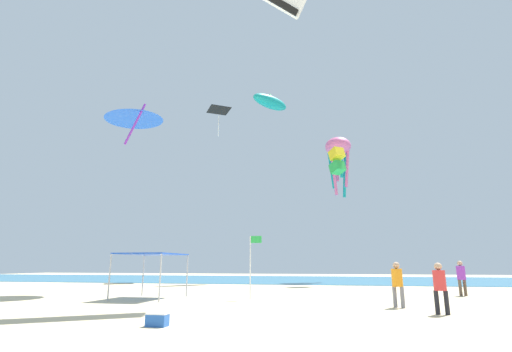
{
  "coord_description": "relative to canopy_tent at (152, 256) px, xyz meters",
  "views": [
    {
      "loc": [
        3.37,
        -14.05,
        1.65
      ],
      "look_at": [
        -1.01,
        6.63,
        6.59
      ],
      "focal_mm": 26.6,
      "sensor_mm": 36.0,
      "label": 1
    }
  ],
  "objects": [
    {
      "name": "banner_flag",
      "position": [
        5.01,
        0.81,
        -0.2
      ],
      "size": [
        0.61,
        0.06,
        3.06
      ],
      "color": "silver",
      "rests_on": "ground"
    },
    {
      "name": "cooler_box",
      "position": [
        4.31,
        -7.92,
        -1.91
      ],
      "size": [
        0.57,
        0.37,
        0.35
      ],
      "color": "blue",
      "rests_on": "ground"
    },
    {
      "name": "person_central",
      "position": [
        11.49,
        -1.72,
        -1.06
      ],
      "size": [
        0.42,
        0.42,
        1.75
      ],
      "rotation": [
        0.0,
        0.0,
        5.7
      ],
      "color": "slate",
      "rests_on": "ground"
    },
    {
      "name": "person_leftmost",
      "position": [
        15.73,
        4.94,
        -1.0
      ],
      "size": [
        0.45,
        0.44,
        1.85
      ],
      "rotation": [
        0.0,
        0.0,
        0.53
      ],
      "color": "brown",
      "rests_on": "ground"
    },
    {
      "name": "kite_delta_blue",
      "position": [
        -3.78,
        3.62,
        9.41
      ],
      "size": [
        5.34,
        5.33,
        3.1
      ],
      "rotation": [
        0.0,
        0.0,
        2.17
      ],
      "color": "blue"
    },
    {
      "name": "person_near_tent",
      "position": [
        12.61,
        -3.62,
        -1.08
      ],
      "size": [
        0.46,
        0.41,
        1.71
      ],
      "rotation": [
        0.0,
        0.0,
        3.09
      ],
      "color": "black",
      "rests_on": "ground"
    },
    {
      "name": "ground",
      "position": [
        5.86,
        -4.07,
        -2.13
      ],
      "size": [
        110.0,
        110.0,
        0.1
      ],
      "primitive_type": "cube",
      "color": "beige"
    },
    {
      "name": "kite_octopus_pink",
      "position": [
        9.81,
        21.93,
        11.62
      ],
      "size": [
        3.42,
        3.42,
        6.45
      ],
      "rotation": [
        0.0,
        0.0,
        1.88
      ],
      "color": "pink"
    },
    {
      "name": "canopy_tent",
      "position": [
        0.0,
        0.0,
        0.0
      ],
      "size": [
        2.63,
        3.28,
        2.19
      ],
      "color": "#B2B2B7",
      "rests_on": "ground"
    },
    {
      "name": "kite_diamond_black",
      "position": [
        -3.84,
        22.21,
        17.32
      ],
      "size": [
        3.38,
        3.38,
        3.36
      ],
      "rotation": [
        0.0,
        0.0,
        0.58
      ],
      "color": "black"
    },
    {
      "name": "kite_inflatable_teal",
      "position": [
        2.72,
        20.24,
        17.05
      ],
      "size": [
        4.13,
        4.8,
        1.81
      ],
      "rotation": [
        0.0,
        0.0,
        0.93
      ],
      "color": "teal"
    },
    {
      "name": "kite_box_yellow",
      "position": [
        9.57,
        15.88,
        8.74
      ],
      "size": [
        1.6,
        1.63,
        2.45
      ],
      "rotation": [
        0.0,
        0.0,
        3.83
      ],
      "color": "yellow"
    },
    {
      "name": "ocean_strip",
      "position": [
        5.86,
        25.87,
        -2.07
      ],
      "size": [
        110.0,
        23.41,
        0.03
      ],
      "primitive_type": "cube",
      "color": "teal",
      "rests_on": "ground"
    }
  ]
}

